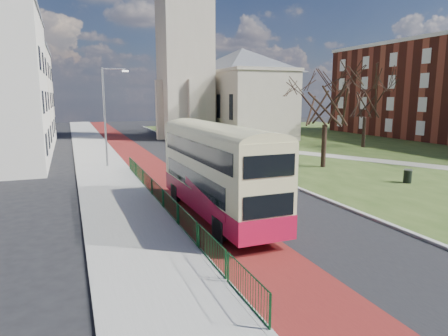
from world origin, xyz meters
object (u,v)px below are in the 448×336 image
winter_tree_far (366,93)px  litter_bin (408,176)px  bus (217,167)px  streetlamp (106,112)px  winter_tree_near (326,91)px

winter_tree_far → litter_bin: size_ratio=9.65×
litter_bin → winter_tree_far: bearing=58.1°
bus → winter_tree_far: size_ratio=1.18×
winter_tree_far → litter_bin: (-10.43, -16.77, -5.70)m
bus → winter_tree_far: winter_tree_far is taller
streetlamp → bus: (3.56, -16.33, -2.09)m
streetlamp → bus: 16.84m
winter_tree_near → winter_tree_far: winter_tree_near is taller
streetlamp → winter_tree_near: (16.65, -6.45, 1.68)m
winter_tree_near → bus: bearing=-143.0°
bus → winter_tree_near: bearing=36.1°
bus → winter_tree_near: (13.09, 9.87, 3.78)m
winter_tree_far → litter_bin: bearing=-121.9°
winter_tree_far → streetlamp: bearing=-174.1°
bus → winter_tree_far: bearing=36.5°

